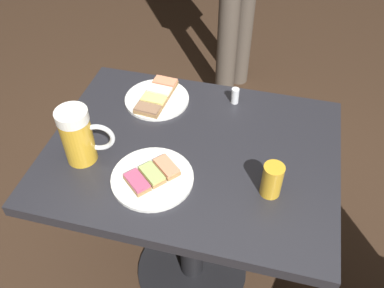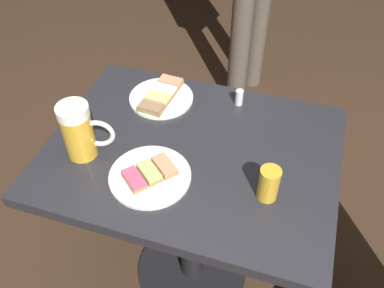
{
  "view_description": "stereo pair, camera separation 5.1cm",
  "coord_description": "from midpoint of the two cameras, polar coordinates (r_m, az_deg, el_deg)",
  "views": [
    {
      "loc": [
        0.21,
        -0.81,
        1.56
      ],
      "look_at": [
        0.0,
        0.0,
        0.73
      ],
      "focal_mm": 38.64,
      "sensor_mm": 36.0,
      "label": 1
    },
    {
      "loc": [
        0.26,
        -0.8,
        1.56
      ],
      "look_at": [
        0.0,
        0.0,
        0.73
      ],
      "focal_mm": 38.64,
      "sensor_mm": 36.0,
      "label": 2
    }
  ],
  "objects": [
    {
      "name": "salt_shaker",
      "position": [
        1.34,
        7.62,
        6.37
      ],
      "size": [
        0.03,
        0.03,
        0.05
      ],
      "primitive_type": "cylinder",
      "color": "silver",
      "rests_on": "cafe_table"
    },
    {
      "name": "plate_near",
      "position": [
        1.12,
        -4.53,
        -4.34
      ],
      "size": [
        0.22,
        0.22,
        0.03
      ],
      "color": "white",
      "rests_on": "cafe_table"
    },
    {
      "name": "cafe_table",
      "position": [
        1.31,
        1.11,
        -5.48
      ],
      "size": [
        0.84,
        0.64,
        0.71
      ],
      "color": "black",
      "rests_on": "ground_plane"
    },
    {
      "name": "plate_far",
      "position": [
        1.36,
        -3.21,
        6.53
      ],
      "size": [
        0.21,
        0.21,
        0.03
      ],
      "color": "white",
      "rests_on": "cafe_table"
    },
    {
      "name": "beer_mug",
      "position": [
        1.16,
        -14.05,
        1.71
      ],
      "size": [
        0.14,
        0.09,
        0.17
      ],
      "color": "gold",
      "rests_on": "cafe_table"
    },
    {
      "name": "beer_glass_small",
      "position": [
        1.07,
        11.89,
        -5.42
      ],
      "size": [
        0.05,
        0.05,
        0.1
      ],
      "primitive_type": "cylinder",
      "color": "gold",
      "rests_on": "cafe_table"
    },
    {
      "name": "ground_plane",
      "position": [
        1.77,
        0.86,
        -16.93
      ],
      "size": [
        6.0,
        6.0,
        0.0
      ],
      "primitive_type": "plane",
      "color": "#382619"
    }
  ]
}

